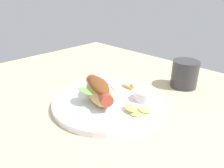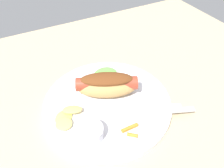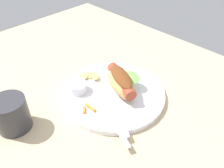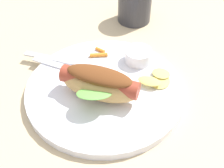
% 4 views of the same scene
% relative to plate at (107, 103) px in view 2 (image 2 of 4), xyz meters
% --- Properties ---
extents(ground_plane, '(1.20, 0.90, 0.02)m').
position_rel_plate_xyz_m(ground_plane, '(0.03, 0.01, -0.02)').
color(ground_plane, tan).
extents(plate, '(0.30, 0.30, 0.02)m').
position_rel_plate_xyz_m(plate, '(0.00, 0.00, 0.00)').
color(plate, white).
rests_on(plate, ground_plane).
extents(hot_dog, '(0.15, 0.11, 0.06)m').
position_rel_plate_xyz_m(hot_dog, '(-0.01, -0.02, 0.04)').
color(hot_dog, tan).
rests_on(hot_dog, plate).
extents(sauce_ramekin, '(0.05, 0.05, 0.03)m').
position_rel_plate_xyz_m(sauce_ramekin, '(0.07, 0.07, 0.02)').
color(sauce_ramekin, white).
rests_on(sauce_ramekin, plate).
extents(fork, '(0.16, 0.07, 0.00)m').
position_rel_plate_xyz_m(fork, '(-0.08, 0.08, 0.01)').
color(fork, silver).
rests_on(fork, plate).
extents(knife, '(0.13, 0.08, 0.00)m').
position_rel_plate_xyz_m(knife, '(-0.08, 0.06, 0.01)').
color(knife, silver).
rests_on(knife, plate).
extents(chips_pile, '(0.08, 0.07, 0.01)m').
position_rel_plate_xyz_m(chips_pile, '(0.10, 0.01, 0.01)').
color(chips_pile, '#E1CB64').
rests_on(chips_pile, plate).
extents(carrot_garnish, '(0.04, 0.03, 0.01)m').
position_rel_plate_xyz_m(carrot_garnish, '(-0.01, 0.10, 0.01)').
color(carrot_garnish, orange).
rests_on(carrot_garnish, plate).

